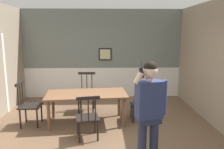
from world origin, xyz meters
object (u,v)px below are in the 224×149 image
Objects in this scene: dining_table at (87,96)px; chair_opposite_corner at (88,117)px; chair_near_window at (29,105)px; person_figure at (149,107)px; chair_by_doorway at (86,93)px; chair_at_table_head at (141,102)px.

chair_opposite_corner reaches higher than dining_table.
dining_table is 1.33m from chair_near_window.
person_figure is (1.11, -1.82, 0.34)m from dining_table.
chair_by_doorway is 1.12× the size of chair_opposite_corner.
dining_table is 1.85× the size of chair_by_doorway.
chair_by_doorway reaches higher than chair_opposite_corner.
chair_at_table_head is 1.09× the size of chair_opposite_corner.
chair_near_window is 2.64m from chair_at_table_head.
chair_opposite_corner is 1.51m from person_figure.
chair_opposite_corner is at bearing -56.34° from person_figure.
chair_by_doorway is at bearing 127.47° from chair_near_window.
person_figure is at bearing 54.45° from chair_near_window.
person_figure reaches higher than chair_at_table_head.
chair_near_window is at bearing -175.06° from dining_table.
chair_by_doorway reaches higher than chair_near_window.
chair_near_window is 0.98× the size of chair_by_doorway.
chair_at_table_head is 0.60× the size of person_figure.
chair_by_doorway is 0.61× the size of person_figure.
person_figure is (1.03, -0.97, 0.52)m from chair_opposite_corner.
chair_by_doorway is at bearing -79.27° from person_figure.
chair_near_window reaches higher than chair_at_table_head.
chair_by_doorway is 1.02× the size of chair_at_table_head.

